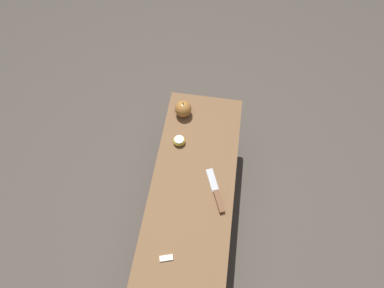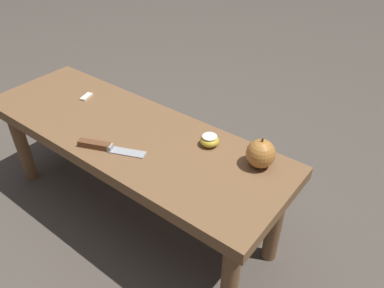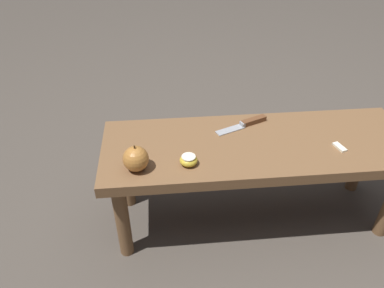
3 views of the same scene
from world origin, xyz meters
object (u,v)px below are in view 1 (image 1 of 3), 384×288
(knife, at_px, (217,196))
(apple_whole, at_px, (183,109))
(wooden_bench, at_px, (191,200))
(apple_cut, at_px, (179,141))

(knife, distance_m, apple_whole, 0.47)
(wooden_bench, distance_m, apple_cut, 0.29)
(knife, distance_m, apple_cut, 0.33)
(wooden_bench, xyz_separation_m, apple_cut, (0.26, 0.10, 0.07))
(apple_whole, bearing_deg, wooden_bench, -166.24)
(apple_whole, bearing_deg, knife, -151.93)
(apple_whole, relative_size, apple_cut, 1.60)
(knife, relative_size, apple_whole, 2.20)
(wooden_bench, bearing_deg, apple_cut, 20.55)
(apple_whole, xyz_separation_m, apple_cut, (-0.17, -0.01, -0.02))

